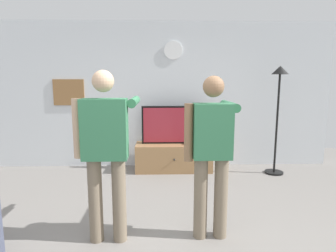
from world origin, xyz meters
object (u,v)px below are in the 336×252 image
object	(u,v)px
floor_lamp	(279,98)
wall_clock	(173,50)
framed_picture	(69,92)
television	(174,125)
person_standing_nearer_lamp	(106,147)
person_standing_nearer_couch	(212,149)
tv_stand	(174,157)

from	to	relation	value
floor_lamp	wall_clock	bearing A→B (deg)	163.50
wall_clock	framed_picture	world-z (taller)	wall_clock
television	framed_picture	bearing A→B (deg)	172.67
framed_picture	person_standing_nearer_lamp	distance (m)	2.85
wall_clock	person_standing_nearer_lamp	bearing A→B (deg)	-107.00
framed_picture	floor_lamp	world-z (taller)	floor_lamp
wall_clock	floor_lamp	bearing A→B (deg)	-16.50
framed_picture	wall_clock	bearing A→B (deg)	-0.15
framed_picture	person_standing_nearer_couch	bearing A→B (deg)	-48.94
wall_clock	television	bearing A→B (deg)	-90.00
floor_lamp	tv_stand	bearing A→B (deg)	172.40
tv_stand	person_standing_nearer_lamp	size ratio (longest dim) A/B	0.79
wall_clock	person_standing_nearer_couch	distance (m)	2.83
framed_picture	television	bearing A→B (deg)	-7.33
tv_stand	person_standing_nearer_couch	xyz separation A→B (m)	(0.27, -2.24, 0.70)
television	framed_picture	size ratio (longest dim) A/B	2.04
television	floor_lamp	distance (m)	1.87
framed_picture	person_standing_nearer_lamp	xyz separation A→B (m)	(1.15, -2.57, -0.43)
floor_lamp	person_standing_nearer_couch	size ratio (longest dim) A/B	1.12
framed_picture	person_standing_nearer_lamp	bearing A→B (deg)	-65.95
floor_lamp	person_standing_nearer_lamp	distance (m)	3.30
floor_lamp	person_standing_nearer_couch	bearing A→B (deg)	-126.98
tv_stand	framed_picture	bearing A→B (deg)	171.32
tv_stand	television	world-z (taller)	television
tv_stand	floor_lamp	bearing A→B (deg)	-7.60
framed_picture	floor_lamp	xyz separation A→B (m)	(3.71, -0.53, -0.07)
tv_stand	framed_picture	xyz separation A→B (m)	(-1.93, 0.30, 1.17)
television	wall_clock	bearing A→B (deg)	90.00
wall_clock	person_standing_nearer_couch	xyz separation A→B (m)	(0.27, -2.53, -1.23)
floor_lamp	person_standing_nearer_couch	world-z (taller)	floor_lamp
television	floor_lamp	xyz separation A→B (m)	(1.78, -0.28, 0.51)
floor_lamp	person_standing_nearer_lamp	xyz separation A→B (m)	(-2.57, -2.04, -0.35)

